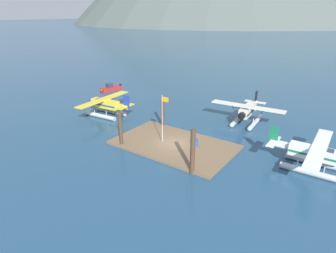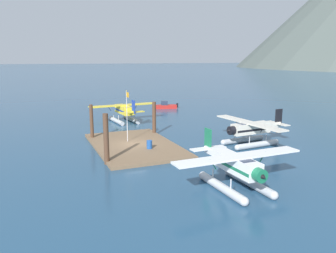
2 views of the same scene
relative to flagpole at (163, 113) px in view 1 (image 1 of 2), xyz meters
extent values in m
plane|color=navy|center=(1.34, 0.36, -3.96)|extent=(1200.00, 1200.00, 0.00)
cube|color=brown|center=(1.34, 0.36, -3.81)|extent=(14.25, 8.62, 0.30)
cylinder|color=#4C3323|center=(-3.71, -3.39, -1.82)|extent=(0.42, 0.42, 4.28)
cylinder|color=#4C3323|center=(6.39, -3.83, -1.58)|extent=(0.49, 0.49, 4.77)
cylinder|color=#4C3323|center=(-3.32, 4.46, -1.83)|extent=(0.48, 0.48, 4.27)
cylinder|color=silver|center=(-0.13, 0.00, -0.78)|extent=(0.08, 0.08, 5.77)
cube|color=orange|center=(0.32, 0.00, 1.76)|extent=(0.90, 0.03, 0.56)
sphere|color=gold|center=(-0.13, 0.00, 2.16)|extent=(0.10, 0.10, 0.10)
cylinder|color=#1E4C99|center=(3.81, 1.28, -3.22)|extent=(0.58, 0.58, 0.88)
torus|color=#1E4C99|center=(3.81, 1.28, -3.22)|extent=(0.62, 0.62, 0.04)
sphere|color=orange|center=(13.66, 7.14, -3.64)|extent=(0.64, 0.64, 0.64)
cylinder|color=#B7BABF|center=(-13.25, 1.91, -3.64)|extent=(5.63, 1.09, 0.64)
sphere|color=#B7BABF|center=(-16.04, 1.69, -3.64)|extent=(0.64, 0.64, 0.64)
cylinder|color=#B7BABF|center=(-13.46, 4.41, -3.64)|extent=(5.63, 1.09, 0.64)
sphere|color=#B7BABF|center=(-16.25, 4.18, -3.64)|extent=(0.64, 0.64, 0.64)
cylinder|color=#B7BABF|center=(-14.45, 1.82, -2.97)|extent=(0.10, 0.10, 0.70)
cylinder|color=#B7BABF|center=(-12.06, 2.01, -2.97)|extent=(0.10, 0.10, 0.70)
cylinder|color=#B7BABF|center=(-14.65, 4.31, -2.97)|extent=(0.10, 0.10, 0.70)
cylinder|color=#B7BABF|center=(-12.26, 4.50, -2.97)|extent=(0.10, 0.10, 0.70)
cube|color=yellow|center=(-13.35, 3.16, -2.02)|extent=(4.89, 1.63, 1.20)
cube|color=#1E389E|center=(-13.35, 3.16, -2.12)|extent=(4.79, 1.64, 0.24)
cube|color=#283347|center=(-14.43, 3.07, -1.69)|extent=(1.18, 1.14, 0.56)
cube|color=yellow|center=(-13.65, 3.14, -1.35)|extent=(2.24, 10.48, 0.14)
cylinder|color=#1E389E|center=(-13.47, 0.94, -1.69)|extent=(0.13, 0.63, 0.84)
cylinder|color=#1E389E|center=(-13.83, 5.33, -1.69)|extent=(0.13, 0.63, 0.84)
cylinder|color=#1E389E|center=(-16.04, 2.94, -2.02)|extent=(0.68, 1.01, 0.96)
cone|color=black|center=(-16.49, 2.90, -2.02)|extent=(0.38, 0.39, 0.36)
cube|color=yellow|center=(-10.11, 3.43, -1.92)|extent=(2.23, 0.62, 0.56)
cube|color=#1E389E|center=(-9.22, 3.50, -1.07)|extent=(1.01, 0.20, 1.90)
cube|color=yellow|center=(-9.32, 3.49, -1.82)|extent=(1.06, 3.25, 0.10)
cylinder|color=#B7BABF|center=(6.92, 12.85, -3.64)|extent=(1.07, 5.63, 0.64)
sphere|color=#B7BABF|center=(7.13, 10.06, -3.64)|extent=(0.64, 0.64, 0.64)
cylinder|color=#B7BABF|center=(4.43, 12.66, -3.64)|extent=(1.07, 5.63, 0.64)
sphere|color=#B7BABF|center=(4.64, 9.87, -3.64)|extent=(0.64, 0.64, 0.64)
cylinder|color=#B7BABF|center=(7.01, 11.66, -2.97)|extent=(0.10, 0.10, 0.70)
cylinder|color=#B7BABF|center=(6.83, 14.05, -2.97)|extent=(0.10, 0.10, 0.70)
cylinder|color=#B7BABF|center=(4.52, 11.47, -2.97)|extent=(0.10, 0.10, 0.70)
cylinder|color=#B7BABF|center=(4.33, 13.86, -2.97)|extent=(0.10, 0.10, 0.70)
cube|color=silver|center=(5.67, 12.76, -2.02)|extent=(1.60, 4.88, 1.20)
cube|color=black|center=(5.67, 12.76, -2.12)|extent=(1.62, 4.79, 0.24)
cube|color=#283347|center=(5.76, 11.68, -1.69)|extent=(1.14, 1.18, 0.56)
cube|color=silver|center=(5.70, 12.46, -1.35)|extent=(10.48, 2.19, 0.14)
cylinder|color=black|center=(7.89, 12.63, -1.69)|extent=(0.63, 0.13, 0.84)
cylinder|color=black|center=(3.50, 12.29, -1.69)|extent=(0.63, 0.13, 0.84)
cylinder|color=black|center=(5.88, 10.07, -2.02)|extent=(1.00, 0.67, 0.96)
cone|color=black|center=(5.91, 9.62, -2.02)|extent=(0.39, 0.38, 0.36)
cube|color=silver|center=(5.42, 16.00, -1.92)|extent=(0.61, 2.23, 0.56)
cube|color=black|center=(5.35, 16.90, -1.07)|extent=(0.20, 1.01, 1.90)
cube|color=silver|center=(5.36, 16.80, -1.82)|extent=(3.25, 1.04, 0.10)
cylinder|color=#B7BABF|center=(16.00, 5.08, -3.64)|extent=(5.61, 0.77, 0.64)
cylinder|color=#B7BABF|center=(16.06, 2.58, -3.64)|extent=(5.61, 0.77, 0.64)
cylinder|color=#B7BABF|center=(17.20, 5.11, -2.97)|extent=(0.10, 0.10, 0.70)
cylinder|color=#B7BABF|center=(14.80, 5.05, -2.97)|extent=(0.10, 0.10, 0.70)
cylinder|color=#B7BABF|center=(17.26, 2.61, -2.97)|extent=(0.10, 0.10, 0.70)
cylinder|color=#B7BABF|center=(14.86, 2.55, -2.97)|extent=(0.10, 0.10, 0.70)
cube|color=white|center=(16.03, 3.83, -2.02)|extent=(4.83, 1.35, 1.20)
cube|color=#196B47|center=(16.03, 3.83, -2.12)|extent=(4.73, 1.37, 0.24)
cube|color=#283347|center=(17.11, 3.85, -1.69)|extent=(1.12, 1.08, 0.56)
cube|color=white|center=(16.33, 3.84, -1.35)|extent=(1.64, 10.43, 0.14)
cylinder|color=#196B47|center=(16.28, 6.04, -1.69)|extent=(0.09, 0.62, 0.84)
cylinder|color=#196B47|center=(16.38, 1.64, -1.69)|extent=(0.09, 0.62, 0.84)
cube|color=white|center=(12.78, 3.75, -1.92)|extent=(2.21, 0.49, 0.56)
cube|color=#196B47|center=(11.88, 3.73, -1.07)|extent=(1.00, 0.14, 1.90)
cube|color=white|center=(11.98, 3.73, -1.82)|extent=(0.87, 3.22, 0.10)
cube|color=#B2231E|center=(-24.05, 14.54, -3.61)|extent=(2.51, 4.44, 0.70)
sphere|color=#B2231E|center=(-24.58, 12.50, -3.61)|extent=(0.70, 0.70, 0.70)
cube|color=#283347|center=(-24.13, 14.25, -2.86)|extent=(1.37, 1.44, 0.80)
cube|color=black|center=(-23.47, 16.74, -3.36)|extent=(0.43, 0.40, 0.80)
camera|label=1|loc=(18.79, -25.42, 11.08)|focal=30.45mm
camera|label=2|loc=(36.05, -10.02, 5.71)|focal=35.66mm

